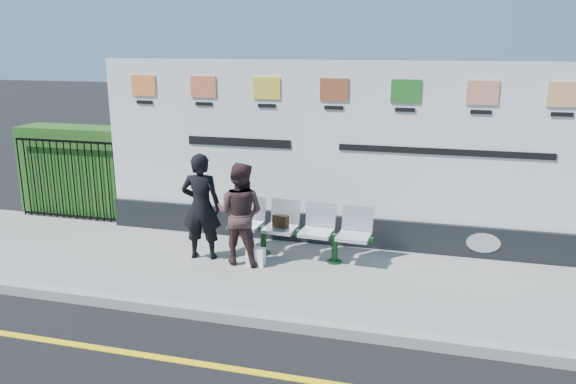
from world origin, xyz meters
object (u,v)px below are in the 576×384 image
Objects in this scene: woman_right at (240,213)px; bench at (298,243)px; billboard at (333,167)px; woman_left at (201,206)px.

bench is at bearing -149.99° from woman_right.
woman_left is (-1.82, -1.21, -0.47)m from billboard.
bench is 1.60m from woman_left.
woman_right is (-0.80, -0.40, 0.54)m from bench.
billboard reaches higher than bench.
billboard is at bearing -154.34° from woman_left.
billboard reaches higher than woman_right.
woman_right is at bearing -150.37° from bench.
woman_right is at bearing -133.59° from billboard.
woman_left is at bearing -162.47° from bench.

